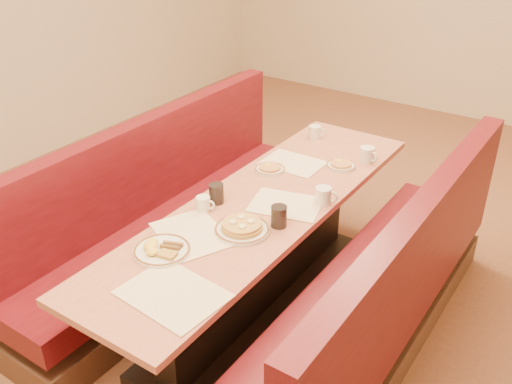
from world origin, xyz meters
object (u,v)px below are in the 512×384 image
Objects in this scene: eggs_plate at (161,250)px; booth_left at (170,223)px; coffee_mug_b at (204,203)px; soda_tumbler_near at (216,193)px; diner_table at (262,258)px; coffee_mug_d at (315,132)px; booth_right at (377,305)px; pancake_plate at (242,228)px; coffee_mug_c at (367,154)px; coffee_mug_a at (324,195)px; soda_tumbler_mid at (279,216)px.

booth_left is at bearing 130.96° from eggs_plate.
soda_tumbler_near reaches higher than coffee_mug_b.
soda_tumbler_near is (-0.22, -0.14, 0.43)m from diner_table.
eggs_plate reaches higher than diner_table.
eggs_plate is (0.59, -0.68, 0.41)m from booth_left.
coffee_mug_d is (0.53, 0.97, 0.44)m from booth_left.
coffee_mug_b is (-0.95, -0.25, 0.43)m from booth_right.
booth_left reaches higher than soda_tumbler_near.
coffee_mug_b reaches higher than pancake_plate.
coffee_mug_d is 1.00× the size of soda_tumbler_near.
booth_right is at bearing -46.49° from coffee_mug_c.
soda_tumbler_near is at bearing 98.12° from eggs_plate.
coffee_mug_c is (0.40, 1.50, 0.03)m from eggs_plate.
coffee_mug_b is 0.95× the size of soda_tumbler_near.
booth_right reaches higher than coffee_mug_a.
soda_tumbler_near is (-0.48, -0.96, 0.01)m from coffee_mug_c.
booth_left reaches higher than pancake_plate.
pancake_plate is at bearing -130.14° from coffee_mug_a.
booth_left is 8.93× the size of eggs_plate.
coffee_mug_b is at bearing -165.37° from booth_right.
pancake_plate is 1.14m from coffee_mug_c.
soda_tumbler_mid reaches higher than coffee_mug_b.
booth_right is 23.16× the size of coffee_mug_b.
diner_table is 21.82× the size of coffee_mug_d.
coffee_mug_a is at bearing 67.16° from pancake_plate.
coffee_mug_c is (0.48, 1.07, 0.01)m from coffee_mug_b.
coffee_mug_a reaches higher than diner_table.
soda_tumbler_near is (-0.50, -0.33, 0.01)m from coffee_mug_a.
eggs_plate is at bearing -93.84° from coffee_mug_b.
booth_left is at bearing 159.12° from pancake_plate.
soda_tumbler_near reaches higher than diner_table.
coffee_mug_a is 0.35m from soda_tumbler_mid.
diner_table is at bearing 142.62° from soda_tumbler_mid.
booth_left is (-0.73, 0.00, -0.01)m from diner_table.
booth_left is 0.70m from soda_tumbler_near.
soda_tumbler_mid is at bearing -120.62° from coffee_mug_a.
coffee_mug_b is at bearing -100.77° from coffee_mug_c.
pancake_plate is at bearing -85.77° from coffee_mug_c.
soda_tumbler_mid is (0.42, 0.09, 0.02)m from coffee_mug_b.
eggs_plate is 0.44m from coffee_mug_b.
booth_left is 21.90× the size of soda_tumbler_near.
booth_right is at bearing 0.00° from booth_left.
booth_right is 0.65m from coffee_mug_a.
booth_left reaches higher than coffee_mug_a.
booth_right is at bearing 0.00° from diner_table.
coffee_mug_c reaches higher than coffee_mug_d.
diner_table is 0.73m from booth_left.
diner_table is at bearing 180.00° from booth_right.
diner_table is 0.54m from coffee_mug_a.
pancake_plate is 2.52× the size of soda_tumbler_near.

